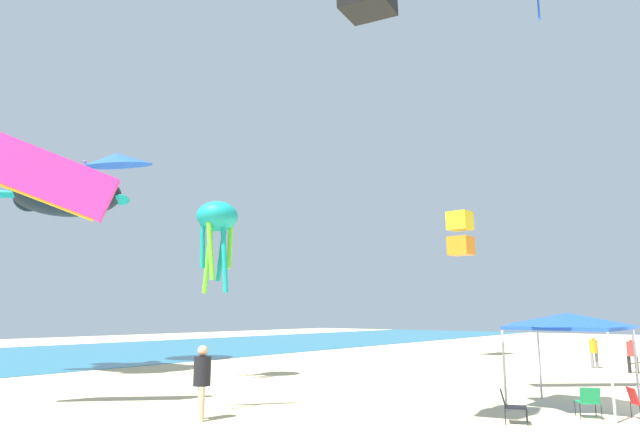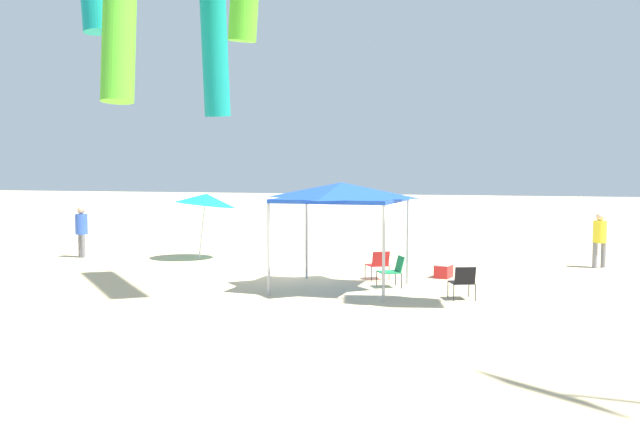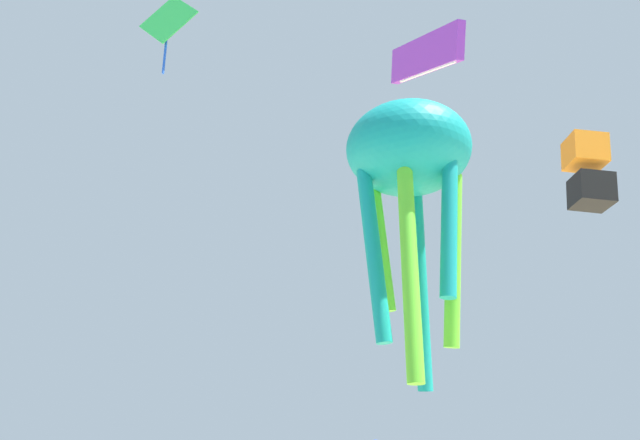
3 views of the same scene
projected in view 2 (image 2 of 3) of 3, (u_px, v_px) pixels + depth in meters
ground at (300, 276)px, 21.63m from camera, size 120.00×120.00×0.10m
canopy_tent at (342, 193)px, 18.86m from camera, size 3.08×3.02×2.76m
beach_umbrella at (206, 199)px, 25.05m from camera, size 2.14×2.12×2.40m
folding_chair_right_of_tent at (393, 269)px, 19.33m from camera, size 0.79×0.75×0.82m
folding_chair_left_of_tent at (463, 280)px, 17.47m from camera, size 0.71×0.77×0.82m
folding_chair_facing_ocean at (379, 263)px, 20.57m from camera, size 0.77×0.80×0.82m
cooler_box at (444, 271)px, 21.00m from camera, size 0.52×0.69×0.40m
person_by_tent at (600, 235)px, 22.96m from camera, size 0.42×0.41×1.73m
person_beachcomber at (81, 228)px, 25.61m from camera, size 0.42×0.42×1.77m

